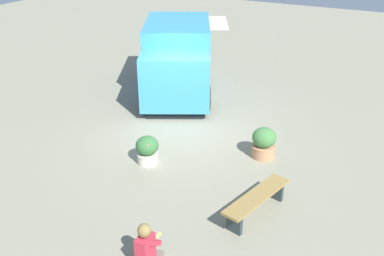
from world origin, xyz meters
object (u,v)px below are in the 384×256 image
Objects in this scene: food_truck at (177,61)px; person_customer at (146,249)px; planter_flowering_near at (147,150)px; plaza_bench at (257,199)px; planter_flowering_far at (264,143)px.

food_truck is 8.50m from person_customer.
plaza_bench is at bearing -103.23° from planter_flowering_near.
planter_flowering_near reaches higher than plaza_bench.
planter_flowering_near is (3.01, 1.93, -0.01)m from person_customer.
food_truck is 6.42× the size of planter_flowering_far.
planter_flowering_far is at bearing -6.03° from person_customer.
food_truck is at bearing 54.27° from planter_flowering_far.
plaza_bench is (-5.34, -4.84, -0.73)m from food_truck.
planter_flowering_near is at bearing 32.61° from person_customer.
planter_flowering_near is 3.18m from plaza_bench.
planter_flowering_far is (-3.00, -4.17, -0.70)m from food_truck.
person_customer is at bearing 152.98° from plaza_bench.
person_customer is 3.58m from planter_flowering_near.
person_customer is 4.66m from planter_flowering_far.
planter_flowering_near is 2.91m from planter_flowering_far.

